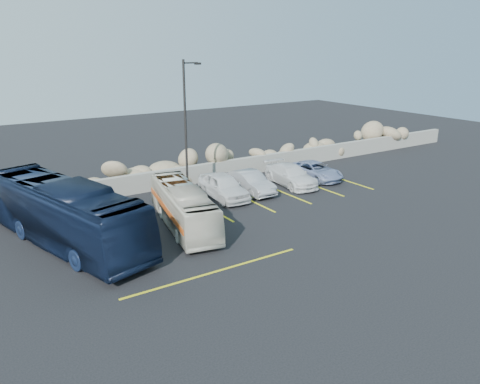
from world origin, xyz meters
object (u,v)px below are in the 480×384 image
lamppost (186,126)px  car_b (250,182)px  tour_coach (64,213)px  car_c (291,175)px  car_d (315,171)px  vintage_bus (183,206)px  car_a (223,186)px

lamppost → car_b: bearing=-18.4°
lamppost → tour_coach: (-7.85, -3.15, -2.81)m
tour_coach → car_c: tour_coach is taller
car_b → lamppost: bearing=162.4°
car_d → vintage_bus: bearing=-166.6°
car_b → car_d: bearing=2.0°
car_a → car_c: (5.11, -0.03, -0.08)m
car_c → car_d: car_c is taller
car_c → tour_coach: bearing=-167.1°
car_a → tour_coach: bearing=-165.1°
car_d → car_c: bearing=-176.0°
car_b → car_c: 3.14m
tour_coach → car_c: bearing=-8.2°
car_a → car_b: (1.97, 0.07, -0.08)m
car_a → car_c: 5.11m
vintage_bus → car_a: vintage_bus is taller
tour_coach → car_c: 14.76m
vintage_bus → car_d: bearing=26.0°
car_c → car_d: size_ratio=1.07×
car_c → lamppost: bearing=174.8°
car_a → car_d: size_ratio=1.03×
car_c → vintage_bus: bearing=-157.4°
lamppost → car_a: size_ratio=1.85×
tour_coach → car_a: 9.73m
lamppost → vintage_bus: lamppost is taller
car_d → tour_coach: bearing=-174.3°
lamppost → car_b: 5.28m
car_b → tour_coach: bearing=-169.5°
vintage_bus → tour_coach: bearing=-178.2°
lamppost → car_c: 7.80m
vintage_bus → car_b: bearing=37.0°
car_d → lamppost: bearing=171.8°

